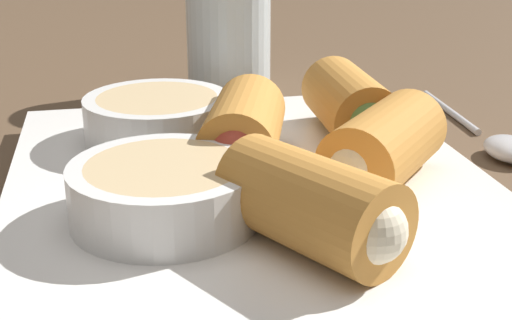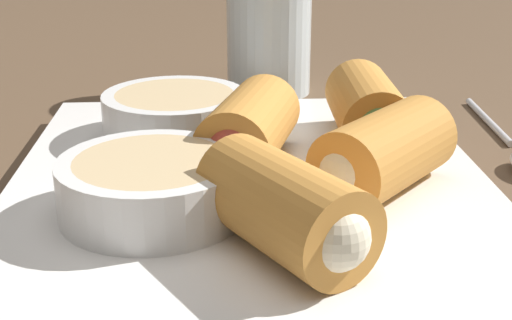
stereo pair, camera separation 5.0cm
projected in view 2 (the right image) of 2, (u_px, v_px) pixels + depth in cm
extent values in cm
cube|color=brown|center=(224.00, 256.00, 36.05)|extent=(180.00, 140.00, 2.00)
cube|color=white|center=(256.00, 206.00, 37.91)|extent=(32.73, 25.23, 1.20)
cube|color=white|center=(256.00, 193.00, 37.64)|extent=(34.04, 26.23, 0.30)
cylinder|color=#C68438|center=(254.00, 128.00, 40.57)|extent=(9.08, 6.51, 4.27)
sphere|color=#B23D2D|center=(238.00, 148.00, 37.45)|extent=(2.78, 2.78, 2.78)
cylinder|color=#C68438|center=(289.00, 207.00, 30.60)|extent=(9.22, 7.86, 4.27)
sphere|color=beige|center=(342.00, 237.00, 27.93)|extent=(2.78, 2.78, 2.78)
cylinder|color=#C68438|center=(371.00, 107.00, 44.26)|extent=(8.31, 4.52, 4.27)
sphere|color=#56843D|center=(381.00, 125.00, 41.04)|extent=(2.78, 2.78, 2.78)
cylinder|color=#C68438|center=(389.00, 152.00, 36.85)|extent=(8.92, 8.68, 4.27)
sphere|color=beige|center=(353.00, 171.00, 34.36)|extent=(2.78, 2.78, 2.78)
cylinder|color=white|center=(157.00, 187.00, 34.45)|extent=(9.15, 9.15, 2.80)
cylinder|color=#DBBC89|center=(156.00, 165.00, 34.04)|extent=(7.50, 7.50, 0.50)
cylinder|color=white|center=(179.00, 115.00, 45.31)|extent=(9.15, 9.15, 2.80)
cylinder|color=#DBBC89|center=(178.00, 97.00, 44.90)|extent=(7.50, 7.50, 0.50)
cylinder|color=silver|center=(491.00, 121.00, 52.76)|extent=(10.26, 1.09, 0.50)
cylinder|color=silver|center=(272.00, 19.00, 58.95)|extent=(7.02, 7.02, 12.34)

